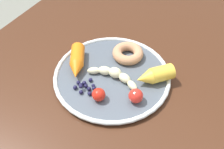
% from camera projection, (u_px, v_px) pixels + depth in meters
% --- Properties ---
extents(dining_table, '(1.20, 0.82, 0.75)m').
position_uv_depth(dining_table, '(108.00, 82.00, 0.81)').
color(dining_table, '#432414').
rests_on(dining_table, ground_plane).
extents(plate, '(0.33, 0.33, 0.02)m').
position_uv_depth(plate, '(112.00, 75.00, 0.69)').
color(plate, '#4D5660').
rests_on(plate, dining_table).
extents(banana, '(0.05, 0.16, 0.03)m').
position_uv_depth(banana, '(114.00, 75.00, 0.68)').
color(banana, beige).
rests_on(banana, plate).
extents(carrot_orange, '(0.13, 0.10, 0.04)m').
position_uv_depth(carrot_orange, '(77.00, 62.00, 0.70)').
color(carrot_orange, orange).
rests_on(carrot_orange, plate).
extents(carrot_yellow, '(0.10, 0.10, 0.04)m').
position_uv_depth(carrot_yellow, '(155.00, 76.00, 0.66)').
color(carrot_yellow, yellow).
rests_on(carrot_yellow, plate).
extents(donut, '(0.11, 0.11, 0.03)m').
position_uv_depth(donut, '(128.00, 53.00, 0.73)').
color(donut, tan).
rests_on(donut, plate).
extents(blueberry_pile, '(0.06, 0.06, 0.02)m').
position_uv_depth(blueberry_pile, '(85.00, 87.00, 0.65)').
color(blueberry_pile, '#191638').
rests_on(blueberry_pile, plate).
extents(tomato_near, '(0.04, 0.04, 0.04)m').
position_uv_depth(tomato_near, '(136.00, 96.00, 0.62)').
color(tomato_near, red).
rests_on(tomato_near, plate).
extents(tomato_mid, '(0.03, 0.03, 0.03)m').
position_uv_depth(tomato_mid, '(99.00, 95.00, 0.62)').
color(tomato_mid, red).
rests_on(tomato_mid, plate).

